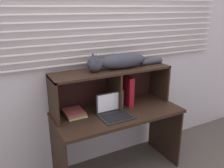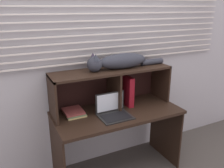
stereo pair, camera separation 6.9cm
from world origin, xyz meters
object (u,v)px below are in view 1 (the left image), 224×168
Objects in this scene: laptop at (114,112)px; cat at (119,61)px; book_stack at (74,113)px; binder_upright at (126,90)px.

cat is at bearing 50.70° from laptop.
book_stack is (-0.34, 0.19, -0.02)m from laptop.
binder_upright is 1.42× the size of book_stack.
laptop is 0.97× the size of binder_upright.
book_stack is at bearing 179.91° from binder_upright.
book_stack is (-0.49, 0.00, -0.45)m from cat.
binder_upright is at bearing -0.09° from book_stack.
cat reaches higher than laptop.
binder_upright reaches higher than laptop.
cat is at bearing 180.00° from binder_upright.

